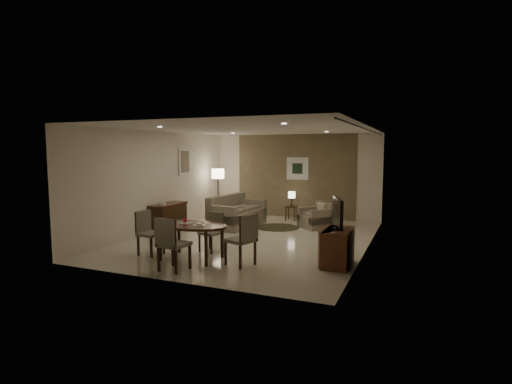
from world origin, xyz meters
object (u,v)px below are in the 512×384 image
at_px(tv_cabinet, 338,248).
at_px(floor_lamp, 218,193).
at_px(sofa, 237,211).
at_px(side_table, 292,213).
at_px(dining_table, 192,242).
at_px(console_desk, 169,217).
at_px(chair_left, 151,233).
at_px(chair_near, 174,244).
at_px(chair_far, 210,232).
at_px(armchair, 316,215).
at_px(chair_right, 240,239).

xyz_separation_m(tv_cabinet, floor_lamp, (-4.66, 3.93, 0.45)).
relative_size(sofa, side_table, 4.20).
bearing_deg(dining_table, console_desk, 133.56).
height_order(chair_left, side_table, chair_left).
distance_m(chair_near, chair_left, 1.30).
relative_size(chair_left, side_table, 2.04).
relative_size(dining_table, side_table, 3.36).
height_order(tv_cabinet, dining_table, dining_table).
bearing_deg(console_desk, chair_far, -35.05).
xyz_separation_m(tv_cabinet, dining_table, (-2.82, -0.68, 0.01)).
height_order(armchair, side_table, armchair).
bearing_deg(console_desk, side_table, 48.25).
bearing_deg(chair_near, dining_table, -76.95).
height_order(chair_near, chair_far, chair_near).
height_order(dining_table, side_table, dining_table).
bearing_deg(tv_cabinet, chair_left, -169.28).
bearing_deg(console_desk, chair_left, -63.56).
distance_m(dining_table, chair_far, 0.70).
distance_m(chair_near, side_table, 5.86).
xyz_separation_m(chair_near, sofa, (-0.74, 4.28, -0.05)).
bearing_deg(dining_table, armchair, 69.77).
bearing_deg(armchair, sofa, -119.73).
distance_m(chair_near, chair_far, 1.46).
distance_m(sofa, armchair, 2.25).
xyz_separation_m(dining_table, sofa, (-0.63, 3.52, 0.09)).
height_order(sofa, armchair, sofa).
xyz_separation_m(dining_table, floor_lamp, (-1.84, 4.61, 0.44)).
height_order(armchair, floor_lamp, floor_lamp).
distance_m(console_desk, sofa, 1.97).
distance_m(chair_near, floor_lamp, 5.72).
bearing_deg(sofa, armchair, -68.74).
bearing_deg(chair_right, dining_table, -68.88).
relative_size(chair_far, floor_lamp, 0.53).
height_order(chair_near, side_table, chair_near).
bearing_deg(console_desk, sofa, 42.94).
height_order(console_desk, armchair, console_desk).
bearing_deg(chair_right, chair_left, -68.03).
height_order(console_desk, sofa, sofa).
distance_m(chair_far, chair_left, 1.25).
xyz_separation_m(console_desk, floor_lamp, (0.23, 2.43, 0.42)).
relative_size(chair_left, armchair, 1.13).
distance_m(console_desk, chair_left, 2.48).
relative_size(chair_right, sofa, 0.53).
bearing_deg(floor_lamp, sofa, -42.06).
relative_size(chair_left, floor_lamp, 0.58).
relative_size(tv_cabinet, sofa, 0.47).
xyz_separation_m(chair_left, chair_right, (2.05, 0.05, 0.04)).
height_order(sofa, floor_lamp, floor_lamp).
bearing_deg(armchair, console_desk, -107.20).
height_order(chair_far, armchair, chair_far).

